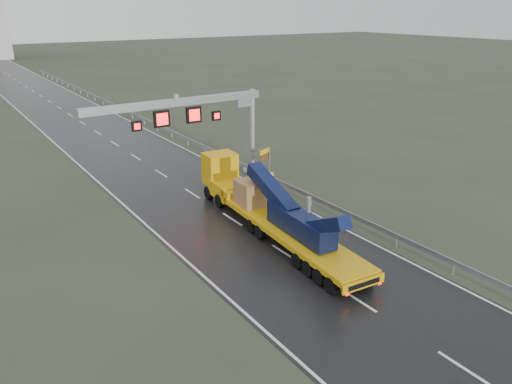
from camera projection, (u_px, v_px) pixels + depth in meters
ground at (331, 283)px, 26.23m from camera, size 400.00×400.00×0.00m
road at (97, 133)px, 57.39m from camera, size 11.00×200.00×0.02m
guardrail at (184, 137)px, 52.53m from camera, size 0.20×140.00×1.40m
sign_gantry at (202, 115)px, 39.38m from camera, size 14.90×1.20×7.42m
heavy_haul_truck at (261, 203)px, 32.69m from camera, size 3.81×17.53×4.09m
exit_sign_pair at (265, 157)px, 42.10m from camera, size 1.34×0.61×2.46m
striped_barrier at (269, 180)px, 40.17m from camera, size 0.71×0.47×1.12m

